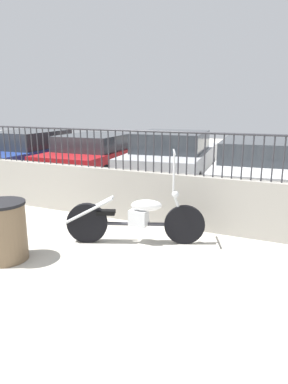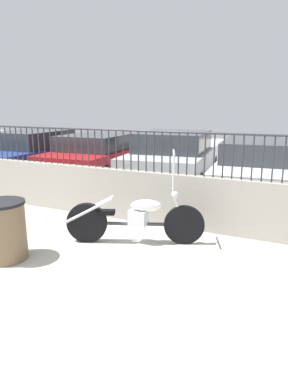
{
  "view_description": "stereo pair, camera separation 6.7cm",
  "coord_description": "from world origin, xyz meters",
  "px_view_note": "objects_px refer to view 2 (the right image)",
  "views": [
    {
      "loc": [
        4.23,
        -2.36,
        2.08
      ],
      "look_at": [
        2.0,
        2.62,
        0.7
      ],
      "focal_mm": 32.0,
      "sensor_mm": 36.0,
      "label": 1
    },
    {
      "loc": [
        4.29,
        -2.33,
        2.08
      ],
      "look_at": [
        2.0,
        2.62,
        0.7
      ],
      "focal_mm": 32.0,
      "sensor_mm": 36.0,
      "label": 2
    }
  ],
  "objects_px": {
    "trash_bin": "(4,230)",
    "car_white": "(261,169)",
    "motorcycle_dark_grey": "(129,218)",
    "car_red": "(100,155)",
    "car_blue": "(36,151)",
    "car_silver": "(174,158)"
  },
  "relations": [
    {
      "from": "trash_bin",
      "to": "car_white",
      "type": "height_order",
      "value": "car_white"
    },
    {
      "from": "motorcycle_dark_grey",
      "to": "trash_bin",
      "type": "distance_m",
      "value": 1.8
    },
    {
      "from": "trash_bin",
      "to": "car_red",
      "type": "bearing_deg",
      "value": 108.37
    },
    {
      "from": "motorcycle_dark_grey",
      "to": "car_red",
      "type": "height_order",
      "value": "motorcycle_dark_grey"
    },
    {
      "from": "car_blue",
      "to": "car_white",
      "type": "distance_m",
      "value": 6.89
    },
    {
      "from": "motorcycle_dark_grey",
      "to": "car_white",
      "type": "height_order",
      "value": "motorcycle_dark_grey"
    },
    {
      "from": "trash_bin",
      "to": "car_blue",
      "type": "relative_size",
      "value": 0.18
    },
    {
      "from": "car_silver",
      "to": "motorcycle_dark_grey",
      "type": "bearing_deg",
      "value": -175.56
    },
    {
      "from": "motorcycle_dark_grey",
      "to": "car_blue",
      "type": "distance_m",
      "value": 6.66
    },
    {
      "from": "motorcycle_dark_grey",
      "to": "car_blue",
      "type": "xyz_separation_m",
      "value": [
        -5.35,
        3.96,
        0.27
      ]
    },
    {
      "from": "motorcycle_dark_grey",
      "to": "car_white",
      "type": "bearing_deg",
      "value": 45.58
    },
    {
      "from": "motorcycle_dark_grey",
      "to": "trash_bin",
      "type": "height_order",
      "value": "motorcycle_dark_grey"
    },
    {
      "from": "car_red",
      "to": "car_white",
      "type": "distance_m",
      "value": 4.65
    },
    {
      "from": "trash_bin",
      "to": "motorcycle_dark_grey",
      "type": "bearing_deg",
      "value": 43.35
    },
    {
      "from": "car_blue",
      "to": "car_silver",
      "type": "relative_size",
      "value": 1.04
    },
    {
      "from": "trash_bin",
      "to": "car_blue",
      "type": "xyz_separation_m",
      "value": [
        -4.05,
        5.19,
        0.25
      ]
    },
    {
      "from": "car_red",
      "to": "car_silver",
      "type": "relative_size",
      "value": 0.99
    },
    {
      "from": "trash_bin",
      "to": "car_silver",
      "type": "height_order",
      "value": "car_silver"
    },
    {
      "from": "motorcycle_dark_grey",
      "to": "car_silver",
      "type": "bearing_deg",
      "value": 79.54
    },
    {
      "from": "motorcycle_dark_grey",
      "to": "car_blue",
      "type": "bearing_deg",
      "value": 122.45
    },
    {
      "from": "car_blue",
      "to": "car_white",
      "type": "xyz_separation_m",
      "value": [
        6.88,
        -0.43,
        0.03
      ]
    },
    {
      "from": "car_blue",
      "to": "car_silver",
      "type": "xyz_separation_m",
      "value": [
        4.57,
        0.23,
        0.04
      ]
    }
  ]
}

